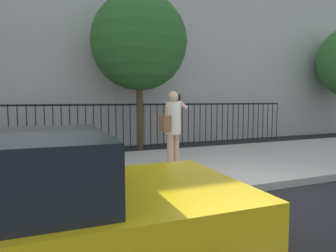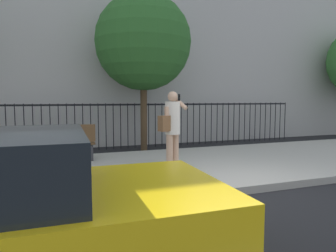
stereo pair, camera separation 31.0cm
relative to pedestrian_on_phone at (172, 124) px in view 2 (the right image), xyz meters
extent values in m
plane|color=black|center=(0.81, -1.76, -1.18)|extent=(60.00, 60.00, 0.00)
cube|color=#B2ADA3|center=(0.81, 0.44, -1.10)|extent=(28.00, 4.40, 0.15)
cube|color=#BCB7B2|center=(0.81, 6.74, 4.73)|extent=(28.00, 4.00, 11.81)
cube|color=black|center=(0.81, 4.14, 0.37)|extent=(12.00, 0.04, 0.06)
cylinder|color=black|center=(-3.92, 4.14, -0.38)|extent=(0.03, 0.03, 1.60)
cylinder|color=black|center=(-3.66, 4.14, -0.38)|extent=(0.03, 0.03, 1.60)
cylinder|color=black|center=(-3.41, 4.14, -0.38)|extent=(0.03, 0.03, 1.60)
cylinder|color=black|center=(-3.15, 4.14, -0.38)|extent=(0.03, 0.03, 1.60)
cylinder|color=black|center=(-2.90, 4.14, -0.38)|extent=(0.03, 0.03, 1.60)
cylinder|color=black|center=(-2.64, 4.14, -0.38)|extent=(0.03, 0.03, 1.60)
cylinder|color=black|center=(-2.39, 4.14, -0.38)|extent=(0.03, 0.03, 1.60)
cylinder|color=black|center=(-2.13, 4.14, -0.38)|extent=(0.03, 0.03, 1.60)
cylinder|color=black|center=(-1.87, 4.14, -0.38)|extent=(0.03, 0.03, 1.60)
cylinder|color=black|center=(-1.62, 4.14, -0.38)|extent=(0.03, 0.03, 1.60)
cylinder|color=black|center=(-1.36, 4.14, -0.38)|extent=(0.03, 0.03, 1.60)
cylinder|color=black|center=(-1.11, 4.14, -0.38)|extent=(0.03, 0.03, 1.60)
cylinder|color=black|center=(-0.85, 4.14, -0.38)|extent=(0.03, 0.03, 1.60)
cylinder|color=black|center=(-0.60, 4.14, -0.38)|extent=(0.03, 0.03, 1.60)
cylinder|color=black|center=(-0.34, 4.14, -0.38)|extent=(0.03, 0.03, 1.60)
cylinder|color=black|center=(-0.09, 4.14, -0.38)|extent=(0.03, 0.03, 1.60)
cylinder|color=black|center=(0.17, 4.14, -0.38)|extent=(0.03, 0.03, 1.60)
cylinder|color=black|center=(0.42, 4.14, -0.38)|extent=(0.03, 0.03, 1.60)
cylinder|color=black|center=(0.68, 4.14, -0.38)|extent=(0.03, 0.03, 1.60)
cylinder|color=black|center=(0.93, 4.14, -0.38)|extent=(0.03, 0.03, 1.60)
cylinder|color=black|center=(1.19, 4.14, -0.38)|extent=(0.03, 0.03, 1.60)
cylinder|color=black|center=(1.44, 4.14, -0.38)|extent=(0.03, 0.03, 1.60)
cylinder|color=black|center=(1.70, 4.14, -0.38)|extent=(0.03, 0.03, 1.60)
cylinder|color=black|center=(1.96, 4.14, -0.38)|extent=(0.03, 0.03, 1.60)
cylinder|color=black|center=(2.21, 4.14, -0.38)|extent=(0.03, 0.03, 1.60)
cylinder|color=black|center=(2.47, 4.14, -0.38)|extent=(0.03, 0.03, 1.60)
cylinder|color=black|center=(2.72, 4.14, -0.38)|extent=(0.03, 0.03, 1.60)
cylinder|color=black|center=(2.98, 4.14, -0.38)|extent=(0.03, 0.03, 1.60)
cylinder|color=black|center=(3.23, 4.14, -0.38)|extent=(0.03, 0.03, 1.60)
cylinder|color=black|center=(3.49, 4.14, -0.38)|extent=(0.03, 0.03, 1.60)
cylinder|color=black|center=(3.74, 4.14, -0.38)|extent=(0.03, 0.03, 1.60)
cylinder|color=black|center=(4.00, 4.14, -0.38)|extent=(0.03, 0.03, 1.60)
cylinder|color=black|center=(4.25, 4.14, -0.38)|extent=(0.03, 0.03, 1.60)
cylinder|color=black|center=(4.51, 4.14, -0.38)|extent=(0.03, 0.03, 1.60)
cylinder|color=black|center=(4.76, 4.14, -0.38)|extent=(0.03, 0.03, 1.60)
cylinder|color=black|center=(5.02, 4.14, -0.38)|extent=(0.03, 0.03, 1.60)
cylinder|color=black|center=(5.27, 4.14, -0.38)|extent=(0.03, 0.03, 1.60)
cylinder|color=black|center=(5.53, 4.14, -0.38)|extent=(0.03, 0.03, 1.60)
cylinder|color=black|center=(5.78, 4.14, -0.38)|extent=(0.03, 0.03, 1.60)
cylinder|color=black|center=(6.04, 4.14, -0.38)|extent=(0.03, 0.03, 1.60)
cylinder|color=black|center=(6.30, 4.14, -0.38)|extent=(0.03, 0.03, 1.60)
cylinder|color=black|center=(6.55, 4.14, -0.38)|extent=(0.03, 0.03, 1.60)
cylinder|color=black|center=(6.81, 4.14, -0.38)|extent=(0.03, 0.03, 1.60)
cylinder|color=black|center=(-1.62, -2.68, -0.86)|extent=(0.64, 0.23, 0.64)
cylinder|color=tan|center=(0.11, 0.06, -0.63)|extent=(0.15, 0.15, 0.80)
cylinder|color=tan|center=(-0.07, -0.03, -0.63)|extent=(0.15, 0.15, 0.80)
cylinder|color=silver|center=(0.02, 0.01, 0.14)|extent=(0.46, 0.46, 0.73)
sphere|color=tan|center=(0.02, 0.01, 0.62)|extent=(0.23, 0.23, 0.23)
cylinder|color=tan|center=(0.20, 0.10, 0.51)|extent=(0.31, 0.50, 0.39)
cylinder|color=tan|center=(-0.16, -0.08, 0.12)|extent=(0.09, 0.09, 0.56)
cube|color=black|center=(0.18, 0.03, 0.60)|extent=(0.07, 0.04, 0.15)
cube|color=brown|center=(-0.21, -0.11, 0.03)|extent=(0.32, 0.27, 0.34)
cube|color=brown|center=(-2.31, 1.75, -0.58)|extent=(1.60, 0.45, 0.05)
cube|color=brown|center=(-2.31, 1.56, -0.30)|extent=(1.60, 0.06, 0.44)
cube|color=#333338|center=(-3.01, 1.75, -0.83)|extent=(0.08, 0.41, 0.40)
cube|color=#333338|center=(-1.61, 1.75, -0.83)|extent=(0.08, 0.41, 0.40)
cylinder|color=#4C3823|center=(0.31, 3.45, 0.19)|extent=(0.22, 0.22, 2.74)
sphere|color=#2D6628|center=(0.31, 3.45, 2.42)|extent=(3.15, 3.15, 3.15)
camera|label=1|loc=(-2.69, -6.19, 0.56)|focal=32.22mm
camera|label=2|loc=(-2.40, -6.30, 0.56)|focal=32.22mm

